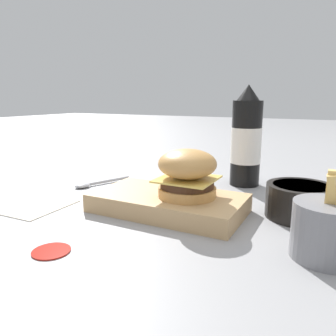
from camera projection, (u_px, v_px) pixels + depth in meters
ground_plane at (163, 212)px, 0.62m from camera, size 6.00×6.00×0.00m
serving_board at (168, 203)px, 0.61m from camera, size 0.28×0.15×0.03m
burger at (187, 173)px, 0.59m from camera, size 0.11×0.11×0.09m
ketchup_bottle at (246, 141)px, 0.79m from camera, size 0.07×0.07×0.24m
fries_basket at (328, 229)px, 0.43m from camera, size 0.09×0.09×0.14m
side_bowl at (300, 200)px, 0.58m from camera, size 0.12×0.12×0.06m
spoon at (92, 184)px, 0.79m from camera, size 0.07×0.14×0.01m
ketchup_puddle at (51, 250)px, 0.45m from camera, size 0.05×0.05×0.00m
parchment_square at (33, 205)px, 0.65m from camera, size 0.13×0.13×0.00m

